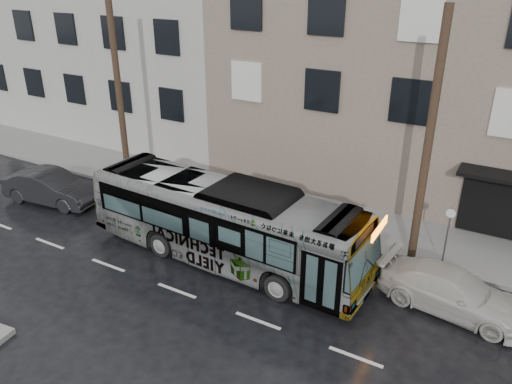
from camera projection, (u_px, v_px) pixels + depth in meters
ground at (217, 257)px, 19.05m from camera, size 120.00×120.00×0.00m
sidewalk at (277, 206)px, 22.89m from camera, size 90.00×3.60×0.15m
building_taupe at (442, 69)px, 24.54m from camera, size 20.00×12.00×11.00m
utility_pole_front at (428, 145)px, 16.79m from camera, size 0.30×0.30×9.00m
utility_pole_rear at (119, 95)px, 23.11m from camera, size 0.30×0.30×9.00m
sign_post at (446, 238)px, 17.67m from camera, size 0.06×0.06×2.40m
bus at (225, 222)px, 18.31m from camera, size 11.30×3.15×3.12m
white_sedan at (452, 291)px, 15.92m from camera, size 4.86×2.47×1.35m
dark_sedan at (51, 187)px, 23.14m from camera, size 4.81×2.20×1.53m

